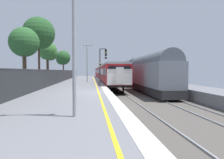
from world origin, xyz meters
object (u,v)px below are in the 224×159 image
platform_lamp_near (74,26)px  platform_lamp_mid (87,60)px  commuter_train_at_platform (103,73)px  speed_limit_sign (100,70)px  background_tree_centre (48,52)px  background_tree_left (63,58)px  freight_train_adjacent_track (122,72)px  signal_gantry (102,61)px  background_tree_right (39,34)px  background_tree_back (23,43)px

platform_lamp_near → platform_lamp_mid: 24.43m
commuter_train_at_platform → platform_lamp_mid: platform_lamp_mid is taller
speed_limit_sign → background_tree_centre: bearing=130.2°
platform_lamp_mid → background_tree_left: bearing=107.6°
platform_lamp_near → background_tree_left: background_tree_left is taller
background_tree_left → background_tree_centre: background_tree_centre is taller
platform_lamp_mid → background_tree_centre: 8.45m
commuter_train_at_platform → freight_train_adjacent_track: freight_train_adjacent_track is taller
platform_lamp_near → background_tree_centre: (-6.62, 29.43, 1.66)m
signal_gantry → platform_lamp_mid: (-2.14, 1.28, 0.22)m
platform_lamp_mid → background_tree_right: background_tree_right is taller
platform_lamp_near → platform_lamp_mid: platform_lamp_mid is taller
commuter_train_at_platform → background_tree_centre: 19.96m
commuter_train_at_platform → platform_lamp_near: 46.36m
background_tree_centre → background_tree_back: background_tree_centre is taller
freight_train_adjacent_track → platform_lamp_near: bearing=-100.7°
freight_train_adjacent_track → background_tree_right: (-14.03, -17.90, 5.12)m
platform_lamp_near → background_tree_left: size_ratio=0.86×
speed_limit_sign → background_tree_left: background_tree_left is taller
signal_gantry → background_tree_back: bearing=-138.3°
platform_lamp_near → background_tree_right: size_ratio=0.62×
commuter_train_at_platform → background_tree_left: bearing=-165.8°
background_tree_centre → background_tree_right: background_tree_right is taller
commuter_train_at_platform → speed_limit_sign: 26.73m
background_tree_back → commuter_train_at_platform: bearing=71.8°
freight_train_adjacent_track → background_tree_centre: background_tree_centre is taller
signal_gantry → platform_lamp_near: size_ratio=0.88×
commuter_train_at_platform → signal_gantry: size_ratio=12.94×
platform_lamp_mid → background_tree_left: (-6.11, 19.29, 1.36)m
freight_train_adjacent_track → signal_gantry: (-5.47, -17.09, 1.54)m
background_tree_left → background_tree_right: background_tree_right is taller
signal_gantry → background_tree_centre: (-8.76, 6.28, 1.87)m
background_tree_left → background_tree_centre: (-0.51, -14.29, 0.28)m
freight_train_adjacent_track → background_tree_back: background_tree_back is taller
commuter_train_at_platform → background_tree_right: size_ratio=7.06×
background_tree_left → signal_gantry: bearing=-68.1°
background_tree_left → background_tree_right: (-0.30, -21.38, 1.99)m
platform_lamp_mid → platform_lamp_near: bearing=-90.0°
platform_lamp_near → background_tree_back: (-6.47, 15.48, 1.31)m
signal_gantry → speed_limit_sign: bearing=-95.9°
background_tree_left → background_tree_right: bearing=-90.8°
signal_gantry → background_tree_left: background_tree_left is taller
speed_limit_sign → platform_lamp_mid: size_ratio=0.50×
background_tree_left → background_tree_centre: 14.30m
signal_gantry → freight_train_adjacent_track: bearing=72.2°
speed_limit_sign → background_tree_left: bearing=108.0°
speed_limit_sign → platform_lamp_near: 19.65m
freight_train_adjacent_track → background_tree_centre: size_ratio=9.22×
signal_gantry → background_tree_centre: bearing=144.4°
background_tree_left → background_tree_right: size_ratio=0.72×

